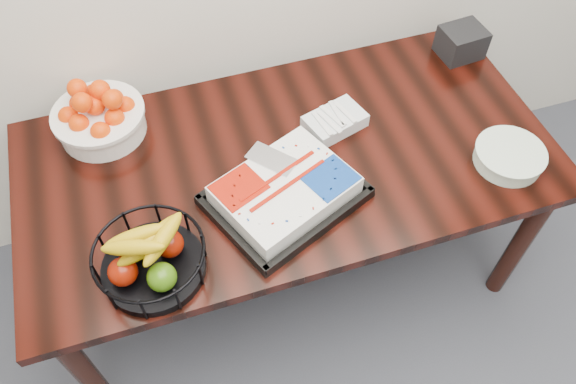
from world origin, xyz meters
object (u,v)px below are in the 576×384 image
object	(u,v)px
table	(288,172)
cake_tray	(285,192)
napkin_box	(461,42)
tangerine_bowl	(98,114)
plate_stack	(509,157)
fruit_basket	(150,258)

from	to	relation	value
table	cake_tray	world-z (taller)	cake_tray
napkin_box	table	bearing A→B (deg)	-159.79
tangerine_bowl	cake_tray	bearing A→B (deg)	-43.15
table	plate_stack	bearing A→B (deg)	-20.10
tangerine_bowl	plate_stack	bearing A→B (deg)	-23.92
table	cake_tray	distance (m)	0.22
tangerine_bowl	plate_stack	size ratio (longest dim) A/B	1.35
table	cake_tray	xyz separation A→B (m)	(-0.07, -0.17, 0.13)
tangerine_bowl	plate_stack	world-z (taller)	tangerine_bowl
tangerine_bowl	plate_stack	distance (m)	1.38
cake_tray	napkin_box	xyz separation A→B (m)	(0.87, 0.46, 0.01)
table	fruit_basket	xyz separation A→B (m)	(-0.50, -0.29, 0.16)
napkin_box	cake_tray	bearing A→B (deg)	-151.85
table	fruit_basket	size ratio (longest dim) A/B	5.64
table	tangerine_bowl	xyz separation A→B (m)	(-0.58, 0.31, 0.17)
plate_stack	fruit_basket	bearing A→B (deg)	-178.05
table	napkin_box	distance (m)	0.86
tangerine_bowl	napkin_box	world-z (taller)	tangerine_bowl
tangerine_bowl	plate_stack	xyz separation A→B (m)	(1.26, -0.56, -0.06)
cake_tray	napkin_box	distance (m)	0.98
fruit_basket	napkin_box	bearing A→B (deg)	24.21
fruit_basket	tangerine_bowl	bearing A→B (deg)	96.75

